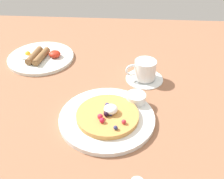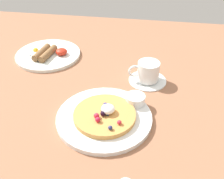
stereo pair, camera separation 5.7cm
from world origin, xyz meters
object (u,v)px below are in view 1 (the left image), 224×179
Objects in this scene: coffee_saucer at (144,78)px; coffee_cup at (145,69)px; pancake_plate at (107,118)px; syrup_ramekin at (136,98)px; breakfast_plate at (41,58)px.

coffee_saucer is 3.69cm from coffee_cup.
pancake_plate is at bearing -117.32° from coffee_cup.
coffee_saucer is 1.23× the size of coffee_cup.
breakfast_plate is at bearing 144.75° from syrup_ramekin.
pancake_plate is 23.91cm from coffee_cup.
coffee_cup is at bearing 62.68° from pancake_plate.
syrup_ramekin is 14.52cm from coffee_cup.
syrup_ramekin is at bearing -35.25° from breakfast_plate.
breakfast_plate is at bearing 130.88° from pancake_plate.
syrup_ramekin is 0.45× the size of coffee_saucer.
coffee_cup is (-0.18, -0.05, 3.68)cm from coffee_saucer.
pancake_plate is at bearing -49.12° from breakfast_plate.
syrup_ramekin is (8.03, 6.85, 2.07)cm from pancake_plate.
coffee_cup is (38.81, -11.25, 3.45)cm from breakfast_plate.
breakfast_plate is 40.57cm from coffee_saucer.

